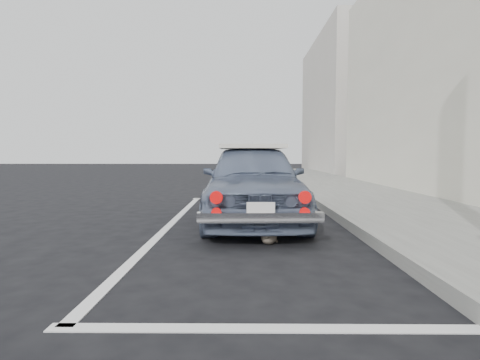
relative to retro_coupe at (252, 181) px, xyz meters
name	(u,v)px	position (x,y,z in m)	size (l,w,h in m)	color
ground	(210,299)	(-0.41, -3.41, -0.67)	(80.00, 80.00, 0.00)	black
sidewalk	(469,235)	(2.79, -1.41, -0.59)	(2.80, 40.00, 0.15)	slate
building_far	(344,106)	(5.94, 16.59, 3.33)	(3.50, 10.00, 8.00)	#BDB5AB
pline_rear	(281,329)	(0.09, -3.91, -0.67)	(3.00, 0.12, 0.01)	silver
pline_front	(253,199)	(0.09, 3.09, -0.67)	(3.00, 0.12, 0.01)	silver
pline_side	(170,225)	(-1.31, -0.41, -0.67)	(0.12, 7.00, 0.01)	silver
retro_coupe	(252,181)	(0.00, 0.00, 0.00)	(1.67, 3.93, 1.32)	slate
cat	(269,236)	(0.17, -1.65, -0.57)	(0.28, 0.39, 0.23)	brown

